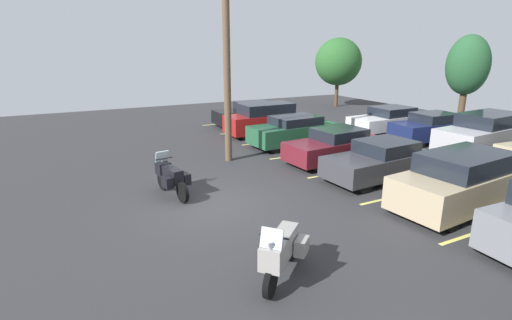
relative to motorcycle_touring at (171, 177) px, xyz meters
name	(u,v)px	position (x,y,z in m)	size (l,w,h in m)	color
ground	(213,206)	(1.41, 0.90, -0.70)	(44.00, 44.00, 0.10)	#2D2D30
motorcycle_touring	(171,177)	(0.00, 0.00, 0.00)	(2.13, 0.92, 1.40)	black
motorcycle_second	(281,250)	(5.89, 0.72, 0.03)	(1.52, 1.70, 1.45)	black
parking_stripes	(333,161)	(-0.80, 7.36, -0.64)	(20.44, 4.65, 0.01)	#EAE066
car_black	(250,114)	(-9.59, 7.74, 0.08)	(2.04, 4.51, 1.48)	black
car_red	(264,119)	(-6.83, 7.21, 0.24)	(1.80, 4.21, 1.76)	maroon
car_green	(293,131)	(-3.89, 7.28, 0.11)	(2.10, 4.49, 1.49)	#235638
car_maroon	(336,146)	(-0.64, 7.35, 0.05)	(2.07, 4.55, 1.44)	maroon
car_charcoal	(380,161)	(1.95, 7.32, 0.06)	(2.04, 4.32, 1.45)	#38383D
car_tan	(460,182)	(5.12, 7.44, 0.22)	(2.23, 4.53, 1.74)	tan
car_far_white	(388,120)	(-4.18, 14.00, 0.06)	(1.94, 4.61, 1.44)	white
car_far_navy	(432,128)	(-1.28, 14.12, 0.10)	(2.16, 4.42, 1.51)	navy
car_far_silver	(484,135)	(1.61, 13.95, 0.30)	(2.26, 5.02, 1.92)	#B7B7BC
utility_pole	(227,61)	(-2.95, 3.36, 3.59)	(0.46, 1.79, 8.22)	brown
tree_left	(338,62)	(-13.69, 17.79, 2.97)	(3.73, 3.73, 5.52)	#4C3823
tree_rear	(468,65)	(-4.85, 21.42, 2.96)	(2.71, 2.71, 5.59)	#4C3823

